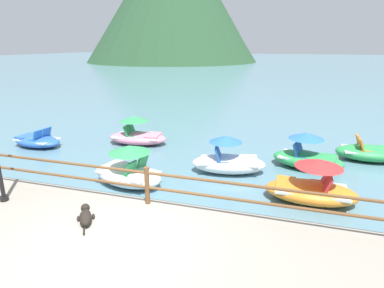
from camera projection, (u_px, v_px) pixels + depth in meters
name	position (u px, v px, depth m)	size (l,w,h in m)	color
ground_plane	(267.00, 76.00, 43.07)	(200.00, 200.00, 0.00)	slate
dock_railing	(147.00, 181.00, 7.69)	(23.92, 0.12, 0.95)	brown
dog_resting	(85.00, 216.00, 7.05)	(0.64, 0.94, 0.26)	black
pedal_boat_0	(229.00, 161.00, 10.69)	(2.62, 1.60, 1.28)	white
pedal_boat_2	(37.00, 141.00, 13.49)	(2.30, 1.39, 0.81)	blue
pedal_boat_3	(137.00, 135.00, 13.79)	(2.65, 1.49, 1.22)	pink
pedal_boat_4	(128.00, 171.00, 9.79)	(2.54, 1.84, 1.27)	white
pedal_boat_5	(369.00, 153.00, 11.85)	(2.34, 1.34, 0.88)	green
pedal_boat_6	(312.00, 187.00, 8.71)	(2.43, 1.31, 1.24)	orange
pedal_boat_7	(308.00, 156.00, 11.09)	(2.59, 1.74, 1.26)	green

